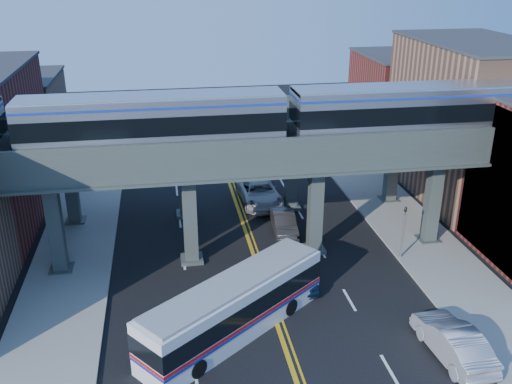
{
  "coord_description": "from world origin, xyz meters",
  "views": [
    {
      "loc": [
        -5.26,
        -24.16,
        17.97
      ],
      "look_at": [
        -0.03,
        6.91,
        4.92
      ],
      "focal_mm": 40.0,
      "sensor_mm": 36.0,
      "label": 1
    }
  ],
  "objects_px": {
    "car_lane_b": "(284,223)",
    "car_lane_d": "(264,154)",
    "car_lane_a": "(294,270)",
    "car_parked_curb": "(453,341)",
    "traffic_signal": "(404,227)",
    "car_lane_c": "(259,192)",
    "stop_sign": "(273,270)",
    "transit_bus": "(234,307)",
    "transit_train": "(153,121)"
  },
  "relations": [
    {
      "from": "car_lane_b",
      "to": "car_lane_d",
      "type": "height_order",
      "value": "car_lane_d"
    },
    {
      "from": "car_lane_a",
      "to": "car_parked_curb",
      "type": "bearing_deg",
      "value": -58.26
    },
    {
      "from": "traffic_signal",
      "to": "car_lane_c",
      "type": "distance_m",
      "value": 12.86
    },
    {
      "from": "traffic_signal",
      "to": "car_lane_a",
      "type": "xyz_separation_m",
      "value": [
        -7.4,
        -1.63,
        -1.49
      ]
    },
    {
      "from": "car_lane_c",
      "to": "car_parked_curb",
      "type": "bearing_deg",
      "value": -76.01
    },
    {
      "from": "stop_sign",
      "to": "car_parked_curb",
      "type": "xyz_separation_m",
      "value": [
        7.53,
        -6.51,
        -0.9
      ]
    },
    {
      "from": "car_lane_b",
      "to": "car_lane_d",
      "type": "distance_m",
      "value": 15.1
    },
    {
      "from": "traffic_signal",
      "to": "car_lane_c",
      "type": "height_order",
      "value": "traffic_signal"
    },
    {
      "from": "car_lane_c",
      "to": "car_parked_curb",
      "type": "height_order",
      "value": "car_parked_curb"
    },
    {
      "from": "transit_bus",
      "to": "car_lane_a",
      "type": "relative_size",
      "value": 2.18
    },
    {
      "from": "car_lane_d",
      "to": "traffic_signal",
      "type": "bearing_deg",
      "value": -74.85
    },
    {
      "from": "car_lane_c",
      "to": "car_parked_curb",
      "type": "distance_m",
      "value": 20.83
    },
    {
      "from": "transit_train",
      "to": "transit_bus",
      "type": "relative_size",
      "value": 4.49
    },
    {
      "from": "transit_train",
      "to": "car_lane_b",
      "type": "distance_m",
      "value": 12.4
    },
    {
      "from": "transit_bus",
      "to": "car_lane_d",
      "type": "xyz_separation_m",
      "value": [
        6.2,
        25.92,
        -0.73
      ]
    },
    {
      "from": "transit_train",
      "to": "car_lane_d",
      "type": "xyz_separation_m",
      "value": [
        9.73,
        18.08,
        -8.49
      ]
    },
    {
      "from": "transit_train",
      "to": "traffic_signal",
      "type": "relative_size",
      "value": 11.36
    },
    {
      "from": "stop_sign",
      "to": "traffic_signal",
      "type": "xyz_separation_m",
      "value": [
        8.9,
        3.0,
        0.54
      ]
    },
    {
      "from": "traffic_signal",
      "to": "car_lane_b",
      "type": "relative_size",
      "value": 0.95
    },
    {
      "from": "car_lane_c",
      "to": "car_lane_d",
      "type": "xyz_separation_m",
      "value": [
        2.09,
        9.64,
        -0.11
      ]
    },
    {
      "from": "car_lane_c",
      "to": "stop_sign",
      "type": "bearing_deg",
      "value": -99.24
    },
    {
      "from": "stop_sign",
      "to": "transit_bus",
      "type": "height_order",
      "value": "transit_bus"
    },
    {
      "from": "stop_sign",
      "to": "car_lane_b",
      "type": "xyz_separation_m",
      "value": [
        2.35,
        8.03,
        -1.05
      ]
    },
    {
      "from": "car_lane_b",
      "to": "car_lane_d",
      "type": "xyz_separation_m",
      "value": [
        1.26,
        15.05,
        0.04
      ]
    },
    {
      "from": "transit_train",
      "to": "car_lane_c",
      "type": "distance_m",
      "value": 14.13
    },
    {
      "from": "car_lane_a",
      "to": "car_lane_b",
      "type": "bearing_deg",
      "value": 77.0
    },
    {
      "from": "transit_train",
      "to": "car_lane_a",
      "type": "height_order",
      "value": "transit_train"
    },
    {
      "from": "car_parked_curb",
      "to": "car_lane_b",
      "type": "bearing_deg",
      "value": -74.73
    },
    {
      "from": "transit_bus",
      "to": "stop_sign",
      "type": "bearing_deg",
      "value": 9.65
    },
    {
      "from": "traffic_signal",
      "to": "transit_bus",
      "type": "bearing_deg",
      "value": -153.02
    },
    {
      "from": "car_lane_b",
      "to": "car_lane_c",
      "type": "distance_m",
      "value": 5.47
    },
    {
      "from": "stop_sign",
      "to": "transit_bus",
      "type": "relative_size",
      "value": 0.25
    },
    {
      "from": "transit_train",
      "to": "transit_bus",
      "type": "distance_m",
      "value": 11.59
    },
    {
      "from": "car_lane_b",
      "to": "car_lane_c",
      "type": "height_order",
      "value": "car_lane_c"
    },
    {
      "from": "traffic_signal",
      "to": "car_lane_d",
      "type": "height_order",
      "value": "traffic_signal"
    },
    {
      "from": "stop_sign",
      "to": "transit_bus",
      "type": "bearing_deg",
      "value": -132.25
    },
    {
      "from": "traffic_signal",
      "to": "car_lane_a",
      "type": "bearing_deg",
      "value": -167.56
    },
    {
      "from": "car_lane_b",
      "to": "car_lane_a",
      "type": "bearing_deg",
      "value": -93.43
    },
    {
      "from": "transit_bus",
      "to": "car_lane_a",
      "type": "bearing_deg",
      "value": 7.79
    },
    {
      "from": "traffic_signal",
      "to": "transit_bus",
      "type": "xyz_separation_m",
      "value": [
        -11.49,
        -5.85,
        -0.82
      ]
    },
    {
      "from": "car_lane_d",
      "to": "car_lane_a",
      "type": "bearing_deg",
      "value": -95.16
    },
    {
      "from": "traffic_signal",
      "to": "car_parked_curb",
      "type": "xyz_separation_m",
      "value": [
        -1.37,
        -9.51,
        -1.44
      ]
    },
    {
      "from": "transit_train",
      "to": "stop_sign",
      "type": "distance_m",
      "value": 10.88
    },
    {
      "from": "traffic_signal",
      "to": "car_lane_b",
      "type": "distance_m",
      "value": 8.4
    },
    {
      "from": "transit_train",
      "to": "car_lane_b",
      "type": "xyz_separation_m",
      "value": [
        8.47,
        3.03,
        -8.53
      ]
    },
    {
      "from": "stop_sign",
      "to": "car_lane_c",
      "type": "height_order",
      "value": "stop_sign"
    },
    {
      "from": "transit_train",
      "to": "car_lane_a",
      "type": "relative_size",
      "value": 9.78
    },
    {
      "from": "stop_sign",
      "to": "car_lane_d",
      "type": "bearing_deg",
      "value": 81.11
    },
    {
      "from": "stop_sign",
      "to": "car_lane_c",
      "type": "xyz_separation_m",
      "value": [
        1.52,
        13.43,
        -0.9
      ]
    },
    {
      "from": "transit_bus",
      "to": "car_lane_d",
      "type": "distance_m",
      "value": 26.66
    }
  ]
}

